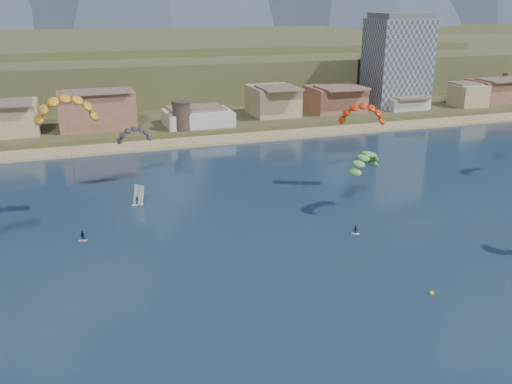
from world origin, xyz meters
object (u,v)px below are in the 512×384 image
(watchtower, at_px, (182,115))
(kitesurfer_green, at_px, (365,159))
(windsurfer, at_px, (138,199))
(kitesurfer_yellow, at_px, (65,105))
(apartment_tower, at_px, (397,61))
(buoy, at_px, (432,293))

(watchtower, relative_size, kitesurfer_green, 0.58)
(windsurfer, bearing_deg, kitesurfer_yellow, -157.10)
(apartment_tower, bearing_deg, watchtower, -170.07)
(kitesurfer_green, height_order, windsurfer, kitesurfer_green)
(kitesurfer_yellow, bearing_deg, kitesurfer_green, -14.03)
(windsurfer, bearing_deg, watchtower, 69.62)
(apartment_tower, height_order, kitesurfer_green, apartment_tower)
(kitesurfer_green, distance_m, windsurfer, 44.56)
(kitesurfer_green, relative_size, windsurfer, 3.73)
(kitesurfer_green, relative_size, buoy, 23.24)
(apartment_tower, xyz_separation_m, watchtower, (-80.00, -14.00, -11.45))
(kitesurfer_green, bearing_deg, watchtower, 105.24)
(watchtower, bearing_deg, kitesurfer_green, -74.76)
(apartment_tower, height_order, watchtower, apartment_tower)
(apartment_tower, relative_size, windsurfer, 8.09)
(windsurfer, height_order, buoy, windsurfer)
(apartment_tower, height_order, kitesurfer_yellow, apartment_tower)
(kitesurfer_yellow, xyz_separation_m, windsurfer, (11.58, 4.89, -20.12))
(kitesurfer_yellow, height_order, buoy, kitesurfer_yellow)
(apartment_tower, xyz_separation_m, buoy, (-66.56, -117.15, -17.71))
(apartment_tower, height_order, windsurfer, apartment_tower)
(apartment_tower, relative_size, kitesurfer_yellow, 1.31)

